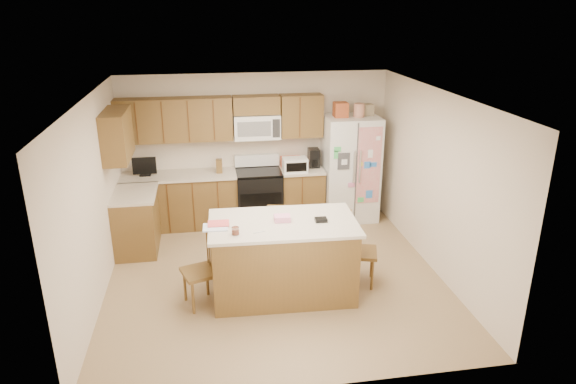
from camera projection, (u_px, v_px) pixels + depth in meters
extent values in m
plane|color=#8B7750|center=(275.00, 276.00, 7.13)|extent=(4.50, 4.50, 0.00)
cube|color=beige|center=(256.00, 147.00, 8.78)|extent=(4.50, 0.10, 2.50)
cube|color=beige|center=(308.00, 276.00, 4.62)|extent=(4.50, 0.10, 2.50)
cube|color=beige|center=(94.00, 202.00, 6.36)|extent=(0.10, 4.50, 2.50)
cube|color=beige|center=(436.00, 182.00, 7.04)|extent=(0.10, 4.50, 2.50)
cube|color=white|center=(273.00, 96.00, 6.27)|extent=(4.50, 4.50, 0.04)
cube|color=brown|center=(181.00, 202.00, 8.59)|extent=(1.87, 0.60, 0.88)
cube|color=brown|center=(301.00, 195.00, 8.90)|extent=(0.72, 0.60, 0.88)
cube|color=brown|center=(137.00, 222.00, 7.77)|extent=(0.60, 0.95, 0.88)
cube|color=beige|center=(179.00, 176.00, 8.42)|extent=(1.87, 0.64, 0.04)
cube|color=beige|center=(302.00, 170.00, 8.73)|extent=(0.72, 0.64, 0.04)
cube|color=beige|center=(134.00, 194.00, 7.62)|extent=(0.64, 0.95, 0.04)
cube|color=brown|center=(174.00, 120.00, 8.24)|extent=(1.85, 0.33, 0.70)
cube|color=brown|center=(301.00, 116.00, 8.55)|extent=(0.70, 0.33, 0.70)
cube|color=brown|center=(256.00, 105.00, 8.37)|extent=(0.76, 0.33, 0.29)
cube|color=brown|center=(117.00, 135.00, 7.28)|extent=(0.33, 0.95, 0.70)
cube|color=#4E2A10|center=(136.00, 123.00, 8.00)|extent=(0.02, 0.01, 0.66)
cube|color=#4E2A10|center=(143.00, 210.00, 8.22)|extent=(0.02, 0.01, 0.84)
cube|color=#4E2A10|center=(163.00, 122.00, 8.06)|extent=(0.02, 0.01, 0.66)
cube|color=#4E2A10|center=(169.00, 209.00, 8.28)|extent=(0.02, 0.01, 0.84)
cube|color=#4E2A10|center=(188.00, 122.00, 8.12)|extent=(0.02, 0.01, 0.66)
cube|color=#4E2A10|center=(194.00, 207.00, 8.34)|extent=(0.02, 0.01, 0.84)
cube|color=#4E2A10|center=(214.00, 121.00, 8.18)|extent=(0.01, 0.01, 0.66)
cube|color=#4E2A10|center=(218.00, 206.00, 8.40)|extent=(0.01, 0.01, 0.84)
cube|color=#4E2A10|center=(300.00, 118.00, 8.39)|extent=(0.01, 0.01, 0.66)
cube|color=#4E2A10|center=(302.00, 201.00, 8.61)|extent=(0.01, 0.01, 0.84)
cube|color=white|center=(257.00, 126.00, 8.47)|extent=(0.76, 0.38, 0.40)
cube|color=slate|center=(254.00, 129.00, 8.28)|extent=(0.54, 0.01, 0.24)
cube|color=#262626|center=(276.00, 128.00, 8.33)|extent=(0.12, 0.01, 0.30)
cube|color=brown|center=(219.00, 166.00, 8.48)|extent=(0.10, 0.14, 0.22)
cube|color=black|center=(145.00, 175.00, 8.35)|extent=(0.18, 0.12, 0.02)
cube|color=black|center=(144.00, 166.00, 8.30)|extent=(0.38, 0.03, 0.28)
cube|color=#E84921|center=(291.00, 162.00, 8.75)|extent=(0.35, 0.22, 0.18)
cube|color=white|center=(295.00, 165.00, 8.53)|extent=(0.40, 0.28, 0.23)
cube|color=black|center=(296.00, 167.00, 8.40)|extent=(0.34, 0.01, 0.15)
cube|color=black|center=(314.00, 158.00, 8.76)|extent=(0.18, 0.22, 0.32)
cylinder|color=black|center=(314.00, 163.00, 8.72)|extent=(0.12, 0.12, 0.12)
cube|color=black|center=(259.00, 197.00, 8.77)|extent=(0.76, 0.64, 0.88)
cube|color=black|center=(261.00, 205.00, 8.47)|extent=(0.68, 0.01, 0.42)
cube|color=black|center=(258.00, 172.00, 8.61)|extent=(0.76, 0.64, 0.03)
cube|color=white|center=(257.00, 160.00, 8.80)|extent=(0.76, 0.10, 0.20)
cube|color=white|center=(350.00, 168.00, 8.80)|extent=(0.90, 0.75, 1.80)
cube|color=#4C4C4C|center=(356.00, 175.00, 8.44)|extent=(0.02, 0.01, 1.75)
cube|color=silver|center=(354.00, 167.00, 8.36)|extent=(0.02, 0.03, 0.55)
cube|color=silver|center=(360.00, 167.00, 8.38)|extent=(0.02, 0.03, 0.55)
cube|color=#3F3F44|center=(344.00, 161.00, 8.32)|extent=(0.20, 0.01, 0.28)
cube|color=#D84C59|center=(368.00, 166.00, 8.42)|extent=(0.42, 0.01, 1.30)
cube|color=#A54722|center=(341.00, 110.00, 8.41)|extent=(0.22, 0.22, 0.24)
cylinder|color=tan|center=(359.00, 110.00, 8.42)|extent=(0.18, 0.18, 0.22)
cube|color=gray|center=(367.00, 110.00, 8.57)|extent=(0.18, 0.20, 0.18)
cube|color=brown|center=(283.00, 259.00, 6.56)|extent=(1.80, 1.06, 0.97)
cube|color=beige|center=(283.00, 223.00, 6.38)|extent=(1.88, 1.14, 0.04)
cylinder|color=#A54722|center=(235.00, 232.00, 6.02)|extent=(0.08, 0.08, 0.06)
cylinder|color=white|center=(235.00, 231.00, 6.01)|extent=(0.09, 0.09, 0.09)
cube|color=pink|center=(282.00, 218.00, 6.39)|extent=(0.21, 0.16, 0.07)
cube|color=black|center=(321.00, 220.00, 6.38)|extent=(0.15, 0.13, 0.04)
cube|color=white|center=(215.00, 227.00, 6.20)|extent=(0.31, 0.25, 0.02)
cube|color=#D84C4C|center=(218.00, 223.00, 6.27)|extent=(0.27, 0.21, 0.01)
cylinder|color=white|center=(259.00, 232.00, 6.07)|extent=(0.14, 0.05, 0.01)
cube|color=brown|center=(199.00, 272.00, 6.32)|extent=(0.51, 0.52, 0.04)
cylinder|color=brown|center=(185.00, 285.00, 6.47)|extent=(0.04, 0.04, 0.43)
cylinder|color=brown|center=(193.00, 298.00, 6.19)|extent=(0.04, 0.04, 0.43)
cylinder|color=brown|center=(207.00, 280.00, 6.60)|extent=(0.04, 0.04, 0.43)
cylinder|color=brown|center=(216.00, 292.00, 6.32)|extent=(0.04, 0.04, 0.43)
cylinder|color=brown|center=(207.00, 246.00, 6.42)|extent=(0.02, 0.02, 0.48)
cylinder|color=brown|center=(209.00, 248.00, 6.36)|extent=(0.02, 0.02, 0.48)
cylinder|color=brown|center=(211.00, 251.00, 6.30)|extent=(0.02, 0.02, 0.48)
cylinder|color=brown|center=(213.00, 253.00, 6.24)|extent=(0.02, 0.02, 0.48)
cylinder|color=brown|center=(215.00, 256.00, 6.18)|extent=(0.02, 0.02, 0.48)
cube|color=brown|center=(210.00, 233.00, 6.22)|extent=(0.16, 0.39, 0.05)
cube|color=brown|center=(283.00, 235.00, 7.30)|extent=(0.49, 0.47, 0.05)
cylinder|color=brown|center=(295.00, 246.00, 7.52)|extent=(0.04, 0.04, 0.43)
cylinder|color=brown|center=(271.00, 246.00, 7.53)|extent=(0.04, 0.04, 0.43)
cylinder|color=brown|center=(294.00, 255.00, 7.24)|extent=(0.04, 0.04, 0.43)
cylinder|color=brown|center=(270.00, 255.00, 7.25)|extent=(0.04, 0.04, 0.43)
cylinder|color=brown|center=(293.00, 224.00, 7.05)|extent=(0.02, 0.02, 0.48)
cylinder|color=brown|center=(288.00, 224.00, 7.05)|extent=(0.02, 0.02, 0.48)
cylinder|color=brown|center=(282.00, 223.00, 7.05)|extent=(0.02, 0.02, 0.48)
cylinder|color=brown|center=(277.00, 223.00, 7.05)|extent=(0.02, 0.02, 0.48)
cylinder|color=brown|center=(271.00, 223.00, 7.06)|extent=(0.02, 0.02, 0.48)
cube|color=brown|center=(282.00, 207.00, 6.97)|extent=(0.40, 0.11, 0.05)
cube|color=brown|center=(361.00, 252.00, 6.81)|extent=(0.51, 0.52, 0.05)
cylinder|color=brown|center=(372.00, 275.00, 6.72)|extent=(0.04, 0.04, 0.43)
cylinder|color=brown|center=(372.00, 263.00, 7.03)|extent=(0.04, 0.04, 0.43)
cylinder|color=brown|center=(349.00, 274.00, 6.75)|extent=(0.04, 0.04, 0.43)
cylinder|color=brown|center=(349.00, 261.00, 7.07)|extent=(0.04, 0.04, 0.43)
cylinder|color=brown|center=(349.00, 239.00, 6.60)|extent=(0.02, 0.02, 0.48)
cylinder|color=brown|center=(349.00, 236.00, 6.67)|extent=(0.02, 0.02, 0.48)
cylinder|color=brown|center=(349.00, 234.00, 6.74)|extent=(0.02, 0.02, 0.48)
cylinder|color=brown|center=(349.00, 231.00, 6.81)|extent=(0.02, 0.02, 0.48)
cylinder|color=brown|center=(350.00, 229.00, 6.88)|extent=(0.02, 0.02, 0.48)
cube|color=brown|center=(350.00, 217.00, 6.66)|extent=(0.15, 0.40, 0.05)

